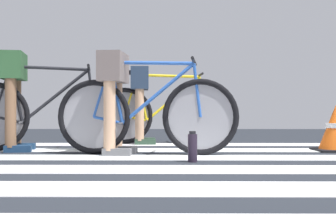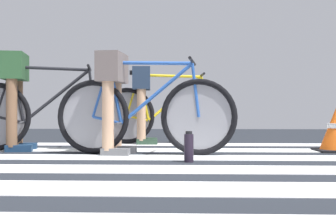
{
  "view_description": "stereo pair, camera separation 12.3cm",
  "coord_description": "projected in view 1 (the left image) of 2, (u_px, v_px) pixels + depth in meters",
  "views": [
    {
      "loc": [
        0.26,
        -3.19,
        0.42
      ],
      "look_at": [
        0.22,
        1.29,
        0.43
      ],
      "focal_mm": 45.11,
      "sensor_mm": 36.0,
      "label": 1
    },
    {
      "loc": [
        0.38,
        -3.19,
        0.42
      ],
      "look_at": [
        0.22,
        1.29,
        0.43
      ],
      "focal_mm": 45.11,
      "sensor_mm": 36.0,
      "label": 2
    }
  ],
  "objects": [
    {
      "name": "ground",
      "position": [
        138.0,
        167.0,
        3.2
      ],
      "size": [
        18.0,
        14.0,
        0.02
      ],
      "color": "#22262D"
    },
    {
      "name": "crosswalk_markings",
      "position": [
        135.0,
        163.0,
        3.34
      ],
      "size": [
        5.46,
        4.25,
        0.0
      ],
      "color": "white",
      "rests_on": "ground"
    },
    {
      "name": "bicycle_1_of_3",
      "position": [
        146.0,
        114.0,
        3.98
      ],
      "size": [
        1.73,
        0.52,
        0.93
      ],
      "rotation": [
        0.0,
        0.0,
        -0.11
      ],
      "color": "black",
      "rests_on": "ground"
    },
    {
      "name": "cyclist_1_of_3",
      "position": [
        114.0,
        89.0,
        4.02
      ],
      "size": [
        0.35,
        0.43,
        0.97
      ],
      "rotation": [
        0.0,
        0.0,
        -0.11
      ],
      "color": "tan",
      "rests_on": "ground"
    },
    {
      "name": "bicycle_2_of_3",
      "position": [
        45.0,
        114.0,
        4.42
      ],
      "size": [
        1.72,
        0.55,
        0.93
      ],
      "rotation": [
        0.0,
        0.0,
        0.18
      ],
      "color": "black",
      "rests_on": "ground"
    },
    {
      "name": "cyclist_2_of_3",
      "position": [
        14.0,
        87.0,
        4.37
      ],
      "size": [
        0.37,
        0.44,
        1.02
      ],
      "rotation": [
        0.0,
        0.0,
        0.18
      ],
      "color": "brown",
      "rests_on": "ground"
    },
    {
      "name": "bicycle_3_of_3",
      "position": [
        164.0,
        114.0,
        5.38
      ],
      "size": [
        1.74,
        0.52,
        0.93
      ],
      "rotation": [
        0.0,
        0.0,
        0.08
      ],
      "color": "black",
      "rests_on": "ground"
    },
    {
      "name": "cyclist_3_of_3",
      "position": [
        140.0,
        95.0,
        5.36
      ],
      "size": [
        0.34,
        0.43,
        0.97
      ],
      "rotation": [
        0.0,
        0.0,
        0.08
      ],
      "color": "tan",
      "rests_on": "ground"
    },
    {
      "name": "water_bottle",
      "position": [
        193.0,
        147.0,
        3.4
      ],
      "size": [
        0.08,
        0.08,
        0.25
      ],
      "color": "#251C2C",
      "rests_on": "ground"
    },
    {
      "name": "traffic_cone",
      "position": [
        336.0,
        129.0,
        4.37
      ],
      "size": [
        0.42,
        0.42,
        0.48
      ],
      "color": "black",
      "rests_on": "ground"
    }
  ]
}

